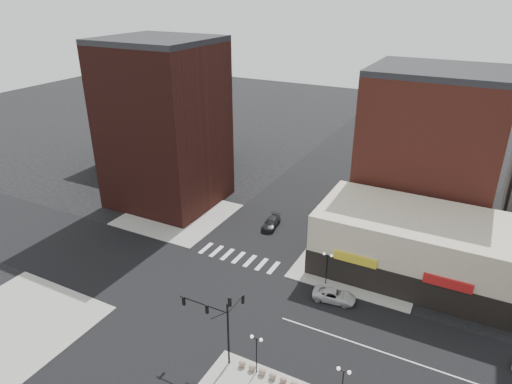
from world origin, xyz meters
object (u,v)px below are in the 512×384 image
at_px(white_suv, 334,295).
at_px(dark_sedan_north, 271,223).
at_px(street_lamp_ne, 327,261).
at_px(traffic_signal, 221,316).
at_px(street_lamp_se_a, 256,345).
at_px(street_lamp_se_b, 343,378).

relative_size(white_suv, dark_sedan_north, 1.04).
bearing_deg(white_suv, street_lamp_ne, 29.06).
bearing_deg(traffic_signal, street_lamp_se_a, -2.57).
height_order(street_lamp_ne, dark_sedan_north, street_lamp_ne).
distance_m(street_lamp_ne, white_suv, 4.07).
bearing_deg(street_lamp_se_a, traffic_signal, 177.43).
bearing_deg(street_lamp_se_a, street_lamp_ne, 86.42).
bearing_deg(street_lamp_ne, dark_sedan_north, 140.97).
xyz_separation_m(street_lamp_se_a, white_suv, (2.87, 13.51, -2.62)).
bearing_deg(dark_sedan_north, traffic_signal, -81.63).
height_order(street_lamp_se_a, street_lamp_se_b, same).
bearing_deg(street_lamp_se_b, dark_sedan_north, 126.42).
bearing_deg(street_lamp_se_b, white_suv, 110.80).
relative_size(traffic_signal, street_lamp_se_a, 1.87).
xyz_separation_m(traffic_signal, dark_sedan_north, (-7.19, 25.52, -4.29)).
bearing_deg(street_lamp_se_a, white_suv, 78.01).
xyz_separation_m(street_lamp_se_a, street_lamp_ne, (1.00, 16.00, 0.00)).
bearing_deg(white_suv, street_lamp_se_a, 160.21).
xyz_separation_m(white_suv, dark_sedan_north, (-13.82, 12.18, 0.00)).
bearing_deg(white_suv, traffic_signal, 145.76).
relative_size(street_lamp_se_b, street_lamp_ne, 1.00).
bearing_deg(street_lamp_ne, street_lamp_se_a, -93.58).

